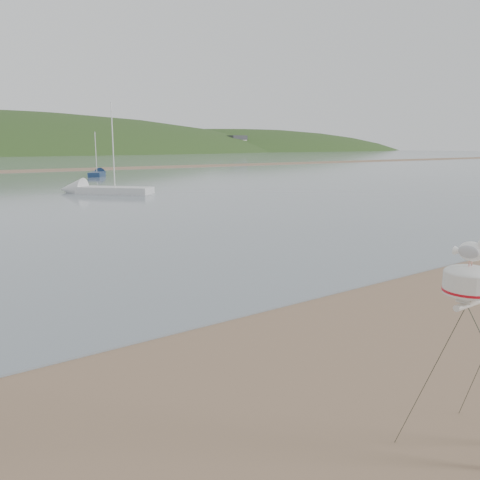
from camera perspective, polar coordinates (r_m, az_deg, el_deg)
sailboat_blue_far at (r=62.45m, az=-15.56°, el=7.22°), size 3.95×5.31×5.44m
sailboat_white_near at (r=39.97m, az=-16.40°, el=5.45°), size 6.10×6.71×7.25m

